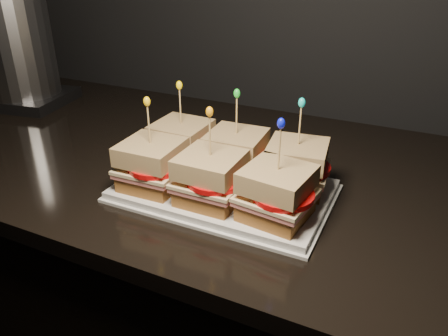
% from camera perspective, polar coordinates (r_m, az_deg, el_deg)
% --- Properties ---
extents(cabinet, '(2.54, 0.69, 0.88)m').
position_cam_1_polar(cabinet, '(1.28, -7.65, -17.08)').
color(cabinet, black).
rests_on(cabinet, ground).
extents(granite_slab, '(2.58, 0.73, 0.03)m').
position_cam_1_polar(granite_slab, '(1.01, -9.21, 1.95)').
color(granite_slab, black).
rests_on(granite_slab, cabinet).
extents(platter, '(0.37, 0.23, 0.02)m').
position_cam_1_polar(platter, '(0.80, 0.00, -2.95)').
color(platter, silver).
rests_on(platter, granite_slab).
extents(platter_rim, '(0.38, 0.24, 0.01)m').
position_cam_1_polar(platter_rim, '(0.80, 0.00, -3.32)').
color(platter_rim, silver).
rests_on(platter_rim, granite_slab).
extents(sandwich_0_bread_bot, '(0.10, 0.10, 0.03)m').
position_cam_1_polar(sandwich_0_bread_bot, '(0.88, -5.43, 1.52)').
color(sandwich_0_bread_bot, brown).
rests_on(sandwich_0_bread_bot, platter).
extents(sandwich_0_ham, '(0.11, 0.10, 0.01)m').
position_cam_1_polar(sandwich_0_ham, '(0.87, -5.48, 2.57)').
color(sandwich_0_ham, '#BC585A').
rests_on(sandwich_0_ham, sandwich_0_bread_bot).
extents(sandwich_0_cheese, '(0.11, 0.11, 0.01)m').
position_cam_1_polar(sandwich_0_cheese, '(0.87, -5.50, 3.00)').
color(sandwich_0_cheese, beige).
rests_on(sandwich_0_cheese, sandwich_0_ham).
extents(sandwich_0_tomato, '(0.10, 0.10, 0.01)m').
position_cam_1_polar(sandwich_0_tomato, '(0.85, -5.03, 3.17)').
color(sandwich_0_tomato, red).
rests_on(sandwich_0_tomato, sandwich_0_cheese).
extents(sandwich_0_bread_top, '(0.10, 0.10, 0.03)m').
position_cam_1_polar(sandwich_0_bread_top, '(0.85, -5.58, 4.77)').
color(sandwich_0_bread_top, brown).
rests_on(sandwich_0_bread_top, sandwich_0_tomato).
extents(sandwich_0_pick, '(0.00, 0.00, 0.09)m').
position_cam_1_polar(sandwich_0_pick, '(0.84, -5.72, 7.75)').
color(sandwich_0_pick, tan).
rests_on(sandwich_0_pick, sandwich_0_bread_top).
extents(sandwich_0_frill, '(0.01, 0.01, 0.02)m').
position_cam_1_polar(sandwich_0_frill, '(0.82, -5.87, 10.70)').
color(sandwich_0_frill, yellow).
rests_on(sandwich_0_frill, sandwich_0_pick).
extents(sandwich_1_bread_bot, '(0.10, 0.10, 0.03)m').
position_cam_1_polar(sandwich_1_bread_bot, '(0.83, 1.56, 0.04)').
color(sandwich_1_bread_bot, brown).
rests_on(sandwich_1_bread_bot, platter).
extents(sandwich_1_ham, '(0.11, 0.11, 0.01)m').
position_cam_1_polar(sandwich_1_ham, '(0.82, 1.57, 1.13)').
color(sandwich_1_ham, '#BC585A').
rests_on(sandwich_1_ham, sandwich_1_bread_bot).
extents(sandwich_1_cheese, '(0.12, 0.11, 0.01)m').
position_cam_1_polar(sandwich_1_cheese, '(0.82, 1.58, 1.58)').
color(sandwich_1_cheese, beige).
rests_on(sandwich_1_cheese, sandwich_1_ham).
extents(sandwich_1_tomato, '(0.10, 0.10, 0.01)m').
position_cam_1_polar(sandwich_1_tomato, '(0.80, 2.19, 1.74)').
color(sandwich_1_tomato, red).
rests_on(sandwich_1_tomato, sandwich_1_cheese).
extents(sandwich_1_bread_top, '(0.10, 0.10, 0.03)m').
position_cam_1_polar(sandwich_1_bread_top, '(0.80, 1.61, 3.44)').
color(sandwich_1_bread_top, brown).
rests_on(sandwich_1_bread_top, sandwich_1_tomato).
extents(sandwich_1_pick, '(0.00, 0.00, 0.09)m').
position_cam_1_polar(sandwich_1_pick, '(0.79, 1.65, 6.59)').
color(sandwich_1_pick, tan).
rests_on(sandwich_1_pick, sandwich_1_bread_top).
extents(sandwich_1_frill, '(0.01, 0.01, 0.02)m').
position_cam_1_polar(sandwich_1_frill, '(0.77, 1.69, 9.72)').
color(sandwich_1_frill, green).
rests_on(sandwich_1_frill, sandwich_1_pick).
extents(sandwich_2_bread_bot, '(0.11, 0.11, 0.03)m').
position_cam_1_polar(sandwich_2_bread_bot, '(0.79, 9.28, -1.61)').
color(sandwich_2_bread_bot, brown).
rests_on(sandwich_2_bread_bot, platter).
extents(sandwich_2_ham, '(0.12, 0.12, 0.01)m').
position_cam_1_polar(sandwich_2_ham, '(0.78, 9.38, -0.48)').
color(sandwich_2_ham, '#BC585A').
rests_on(sandwich_2_ham, sandwich_2_bread_bot).
extents(sandwich_2_cheese, '(0.12, 0.12, 0.01)m').
position_cam_1_polar(sandwich_2_cheese, '(0.78, 9.41, -0.02)').
color(sandwich_2_cheese, beige).
rests_on(sandwich_2_cheese, sandwich_2_ham).
extents(sandwich_2_tomato, '(0.10, 0.10, 0.01)m').
position_cam_1_polar(sandwich_2_tomato, '(0.77, 10.18, 0.12)').
color(sandwich_2_tomato, red).
rests_on(sandwich_2_tomato, sandwich_2_cheese).
extents(sandwich_2_bread_top, '(0.11, 0.11, 0.03)m').
position_cam_1_polar(sandwich_2_bread_top, '(0.77, 9.58, 1.90)').
color(sandwich_2_bread_top, brown).
rests_on(sandwich_2_bread_top, sandwich_2_tomato).
extents(sandwich_2_pick, '(0.00, 0.00, 0.09)m').
position_cam_1_polar(sandwich_2_pick, '(0.75, 9.85, 5.16)').
color(sandwich_2_pick, tan).
rests_on(sandwich_2_pick, sandwich_2_bread_top).
extents(sandwich_2_frill, '(0.01, 0.01, 0.02)m').
position_cam_1_polar(sandwich_2_frill, '(0.74, 10.12, 8.41)').
color(sandwich_2_frill, '#13C4BA').
rests_on(sandwich_2_frill, sandwich_2_pick).
extents(sandwich_3_bread_bot, '(0.10, 0.10, 0.03)m').
position_cam_1_polar(sandwich_3_bread_bot, '(0.80, -9.22, -1.40)').
color(sandwich_3_bread_bot, brown).
rests_on(sandwich_3_bread_bot, platter).
extents(sandwich_3_ham, '(0.11, 0.11, 0.01)m').
position_cam_1_polar(sandwich_3_ham, '(0.79, -9.31, -0.27)').
color(sandwich_3_ham, '#BC585A').
rests_on(sandwich_3_ham, sandwich_3_bread_bot).
extents(sandwich_3_cheese, '(0.11, 0.11, 0.01)m').
position_cam_1_polar(sandwich_3_cheese, '(0.79, -9.35, 0.18)').
color(sandwich_3_cheese, beige).
rests_on(sandwich_3_cheese, sandwich_3_ham).
extents(sandwich_3_tomato, '(0.10, 0.10, 0.01)m').
position_cam_1_polar(sandwich_3_tomato, '(0.77, -8.90, 0.32)').
color(sandwich_3_tomato, red).
rests_on(sandwich_3_tomato, sandwich_3_cheese).
extents(sandwich_3_bread_top, '(0.10, 0.10, 0.03)m').
position_cam_1_polar(sandwich_3_bread_top, '(0.77, -9.51, 2.10)').
color(sandwich_3_bread_top, brown).
rests_on(sandwich_3_bread_top, sandwich_3_tomato).
extents(sandwich_3_pick, '(0.00, 0.00, 0.09)m').
position_cam_1_polar(sandwich_3_pick, '(0.76, -9.78, 5.33)').
color(sandwich_3_pick, tan).
rests_on(sandwich_3_pick, sandwich_3_bread_top).
extents(sandwich_3_frill, '(0.01, 0.01, 0.02)m').
position_cam_1_polar(sandwich_3_frill, '(0.74, -10.05, 8.56)').
color(sandwich_3_frill, yellow).
rests_on(sandwich_3_frill, sandwich_3_pick).
extents(sandwich_4_bread_bot, '(0.10, 0.10, 0.03)m').
position_cam_1_polar(sandwich_4_bread_bot, '(0.74, -1.74, -3.25)').
color(sandwich_4_bread_bot, brown).
rests_on(sandwich_4_bread_bot, platter).
extents(sandwich_4_ham, '(0.11, 0.10, 0.01)m').
position_cam_1_polar(sandwich_4_ham, '(0.74, -1.76, -2.07)').
color(sandwich_4_ham, '#BC585A').
rests_on(sandwich_4_ham, sandwich_4_bread_bot).
extents(sandwich_4_cheese, '(0.11, 0.11, 0.01)m').
position_cam_1_polar(sandwich_4_cheese, '(0.73, -1.76, -1.59)').
color(sandwich_4_cheese, beige).
rests_on(sandwich_4_cheese, sandwich_4_ham).
extents(sandwich_4_tomato, '(0.10, 0.10, 0.01)m').
position_cam_1_polar(sandwich_4_tomato, '(0.72, -1.14, -1.47)').
color(sandwich_4_tomato, red).
rests_on(sandwich_4_tomato, sandwich_4_cheese).
extents(sandwich_4_bread_top, '(0.10, 0.10, 0.03)m').
position_cam_1_polar(sandwich_4_bread_top, '(0.72, -1.79, 0.44)').
color(sandwich_4_bread_top, brown).
rests_on(sandwich_4_bread_top, sandwich_4_tomato).
extents(sandwich_4_pick, '(0.00, 0.00, 0.09)m').
position_cam_1_polar(sandwich_4_pick, '(0.70, -1.85, 3.89)').
color(sandwich_4_pick, tan).
rests_on(sandwich_4_pick, sandwich_4_bread_top).
extents(sandwich_4_frill, '(0.01, 0.01, 0.02)m').
position_cam_1_polar(sandwich_4_frill, '(0.68, -1.91, 7.37)').
color(sandwich_4_frill, orange).
rests_on(sandwich_4_frill, sandwich_4_pick).
extents(sandwich_5_bread_bot, '(0.11, 0.11, 0.03)m').
position_cam_1_polar(sandwich_5_bread_bot, '(0.71, 6.77, -5.28)').
color(sandwich_5_bread_bot, brown).
rests_on(sandwich_5_bread_bot, platter).
extents(sandwich_5_ham, '(0.12, 0.12, 0.01)m').
position_cam_1_polar(sandwich_5_ham, '(0.70, 6.84, -4.06)').
color(sandwich_5_ham, '#BC585A').
rests_on(sandwich_5_ham, sandwich_5_bread_bot).
extents(sandwich_5_cheese, '(0.12, 0.12, 0.01)m').
position_cam_1_polar(sandwich_5_cheese, '(0.69, 6.87, -3.56)').
color(sandwich_5_cheese, beige).
rests_on(sandwich_5_cheese, sandwich_5_ham).
extents(sandwich_5_tomato, '(0.10, 0.10, 0.01)m').
position_cam_1_polar(sandwich_5_tomato, '(0.68, 7.69, -3.46)').
color(sandwich_5_tomato, red).
rests_on(sandwich_5_tomato, sandwich_5_cheese).
extents(sandwich_5_bread_top, '(0.11, 0.11, 0.03)m').
position_cam_1_polar(sandwich_5_bread_top, '(0.68, 7.01, -1.45)').
color(sandwich_5_bread_top, brown).
rests_on(sandwich_5_bread_top, sandwich_5_tomato).
extents(sandwich_5_pick, '(0.00, 0.00, 0.09)m').
position_cam_1_polar(sandwich_5_pick, '(0.66, 7.23, 2.15)').
color(sandwich_5_pick, tan).
rests_on(sandwich_5_pick, sandwich_5_bread_top).
extents(sandwich_5_frill, '(0.01, 0.01, 0.02)m').
position_cam_1_polar(sandwich_5_frill, '(0.64, 7.46, 5.81)').
color(sandwich_5_frill, '#0C14D8').
rests_on(sandwich_5_frill, sandwich_5_pick).
extents(appliance_base, '(0.27, 0.24, 0.03)m').
position_cam_1_polar(appliance_base, '(1.40, -24.46, 8.33)').
color(appliance_base, '#262628').
rests_on(appliance_base, granite_slab).
extents(appliance_body, '(0.20, 0.20, 0.26)m').
position_cam_1_polar(appliance_body, '(1.37, -25.65, 14.10)').
color(appliance_body, silver).
rests_on(appliance_body, appliance_base).
extents(appliance, '(0.24, 0.20, 0.31)m').
position_cam_1_polar(appliance, '(1.37, -25.61, 13.90)').
color(appliance, silver).
rests_on(appliance, granite_slab).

